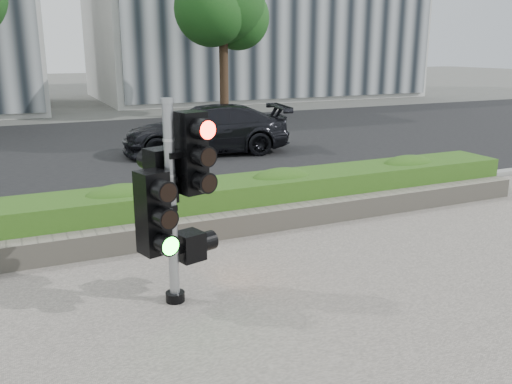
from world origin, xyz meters
TOP-DOWN VIEW (x-y plane):
  - ground at (0.00, 0.00)m, footprint 120.00×120.00m
  - road at (0.00, 10.00)m, footprint 60.00×13.00m
  - curb at (0.00, 3.15)m, footprint 60.00×0.25m
  - stone_wall at (0.00, 1.90)m, footprint 12.00×0.32m
  - hedge at (0.00, 2.55)m, footprint 12.00×1.00m
  - tree_right at (5.48, 15.55)m, footprint 4.10×3.58m
  - traffic_signal at (-1.08, 0.13)m, footprint 0.83×0.70m
  - car_dark at (2.21, 8.40)m, footprint 4.68×2.44m

SIDE VIEW (x-z plane):
  - ground at x=0.00m, z-range 0.00..0.00m
  - road at x=0.00m, z-range 0.00..0.02m
  - curb at x=0.00m, z-range 0.00..0.12m
  - stone_wall at x=0.00m, z-range 0.03..0.37m
  - hedge at x=0.00m, z-range 0.03..0.71m
  - car_dark at x=2.21m, z-range 0.02..1.32m
  - traffic_signal at x=-1.08m, z-range 0.15..2.43m
  - tree_right at x=5.48m, z-range 1.22..7.75m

